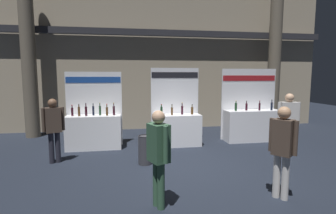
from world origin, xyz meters
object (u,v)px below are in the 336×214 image
(exhibitor_booth_1, at_px, (177,126))
(exhibitor_booth_2, at_px, (252,122))
(visitor_4, at_px, (54,126))
(exhibitor_booth_0, at_px, (94,129))
(visitor_0, at_px, (159,151))
(visitor_2, at_px, (288,119))
(visitor_1, at_px, (283,145))
(trash_bin, at_px, (145,150))

(exhibitor_booth_1, height_order, exhibitor_booth_2, exhibitor_booth_1)
(visitor_4, bearing_deg, exhibitor_booth_0, 36.33)
(visitor_0, bearing_deg, exhibitor_booth_2, 114.53)
(exhibitor_booth_0, relative_size, exhibitor_booth_1, 0.95)
(exhibitor_booth_1, height_order, visitor_2, exhibitor_booth_1)
(exhibitor_booth_1, height_order, visitor_4, exhibitor_booth_1)
(exhibitor_booth_2, relative_size, visitor_1, 1.46)
(exhibitor_booth_0, distance_m, visitor_0, 4.12)
(visitor_2, xyz_separation_m, visitor_4, (-6.05, 0.42, -0.07))
(exhibitor_booth_0, height_order, trash_bin, exhibitor_booth_0)
(trash_bin, distance_m, visitor_4, 2.33)
(exhibitor_booth_2, xyz_separation_m, visitor_0, (-3.65, -3.95, 0.34))
(exhibitor_booth_0, xyz_separation_m, exhibitor_booth_2, (5.08, 0.10, 0.02))
(exhibitor_booth_2, xyz_separation_m, visitor_2, (0.15, -1.74, 0.39))
(visitor_0, distance_m, visitor_4, 3.46)
(visitor_2, bearing_deg, exhibitor_booth_0, 174.23)
(visitor_2, bearing_deg, visitor_4, -172.35)
(exhibitor_booth_0, distance_m, exhibitor_booth_2, 5.08)
(exhibitor_booth_2, distance_m, visitor_1, 4.28)
(exhibitor_booth_0, bearing_deg, trash_bin, -50.59)
(visitor_4, bearing_deg, visitor_1, -50.95)
(visitor_1, height_order, visitor_4, visitor_1)
(exhibitor_booth_0, height_order, visitor_0, exhibitor_booth_0)
(exhibitor_booth_1, bearing_deg, exhibitor_booth_2, 3.60)
(visitor_4, bearing_deg, exhibitor_booth_2, -7.10)
(exhibitor_booth_2, bearing_deg, exhibitor_booth_1, -176.40)
(trash_bin, bearing_deg, exhibitor_booth_0, 129.41)
(visitor_1, bearing_deg, visitor_4, 21.65)
(visitor_2, bearing_deg, trash_bin, -167.71)
(visitor_0, xyz_separation_m, visitor_4, (-2.25, 2.63, -0.02))
(trash_bin, bearing_deg, exhibitor_booth_1, 55.56)
(exhibitor_booth_1, xyz_separation_m, visitor_2, (2.74, -1.58, 0.41))
(visitor_1, bearing_deg, visitor_0, 51.68)
(exhibitor_booth_2, height_order, visitor_4, exhibitor_booth_2)
(exhibitor_booth_1, relative_size, visitor_1, 1.47)
(visitor_0, distance_m, visitor_2, 4.39)
(trash_bin, bearing_deg, visitor_2, 0.67)
(exhibitor_booth_1, xyz_separation_m, visitor_0, (-1.06, -3.79, 0.36))
(visitor_1, height_order, visitor_2, visitor_2)
(exhibitor_booth_1, bearing_deg, visitor_0, -105.68)
(visitor_1, distance_m, visitor_2, 2.79)
(visitor_4, bearing_deg, visitor_0, -69.11)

